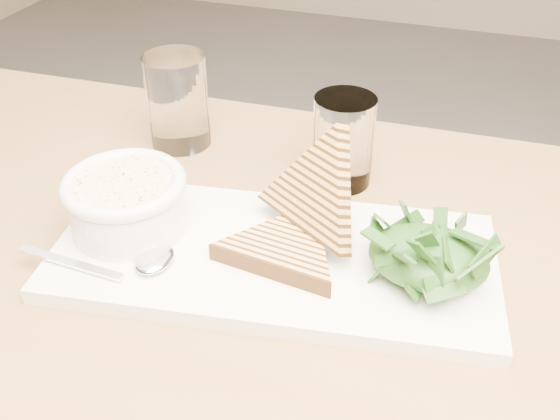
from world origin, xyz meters
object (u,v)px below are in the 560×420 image
(soup_bowl, at_px, (128,209))
(glass_near, at_px, (178,101))
(table_top, at_px, (189,303))
(platter, at_px, (273,257))
(glass_far, at_px, (343,141))

(soup_bowl, bearing_deg, glass_near, 101.71)
(table_top, distance_m, soup_bowl, 0.11)
(platter, bearing_deg, soup_bowl, -176.10)
(table_top, bearing_deg, glass_near, 116.72)
(glass_far, bearing_deg, platter, -98.87)
(soup_bowl, xyz_separation_m, glass_far, (0.17, 0.17, 0.01))
(glass_far, bearing_deg, table_top, -112.37)
(platter, relative_size, glass_near, 3.65)
(platter, distance_m, glass_far, 0.17)
(glass_near, distance_m, glass_far, 0.21)
(glass_near, relative_size, glass_far, 1.10)
(platter, bearing_deg, glass_near, 135.17)
(platter, xyz_separation_m, soup_bowl, (-0.15, -0.01, 0.03))
(glass_near, bearing_deg, soup_bowl, -78.29)
(table_top, distance_m, platter, 0.09)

